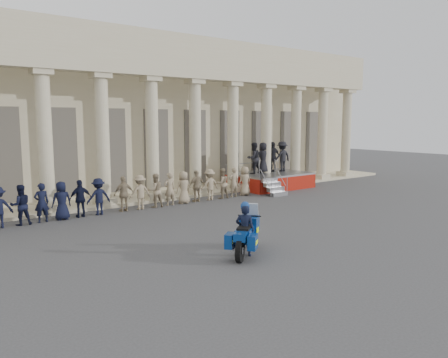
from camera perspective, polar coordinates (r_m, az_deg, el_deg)
ground at (r=15.50m, az=0.57°, el=-7.75°), size 90.00×90.00×0.00m
building at (r=28.10m, az=-18.32°, el=8.09°), size 40.00×12.50×9.00m
officer_rank at (r=19.60m, az=-18.57°, el=-2.48°), size 19.37×0.61×1.62m
reviewing_stand at (r=26.99m, az=6.04°, el=2.08°), size 4.59×4.32×2.82m
motorcycle at (r=13.59m, az=2.85°, el=-7.17°), size 1.93×1.69×1.49m
rider at (r=13.42m, az=2.76°, el=-6.49°), size 0.66×0.69×1.69m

